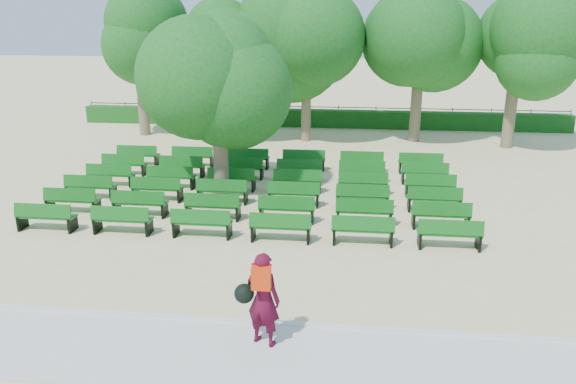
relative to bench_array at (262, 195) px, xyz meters
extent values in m
plane|color=beige|center=(1.22, -1.73, -0.09)|extent=(120.00, 120.00, 0.00)
cube|color=silver|center=(1.22, -9.13, -0.06)|extent=(30.00, 2.20, 0.06)
cube|color=silver|center=(1.22, -7.98, -0.04)|extent=(30.00, 0.12, 0.10)
cube|color=#155418|center=(1.22, 12.27, 0.36)|extent=(26.00, 0.70, 0.90)
cube|color=#105E17|center=(0.00, 0.01, 0.33)|extent=(1.66, 0.46, 0.06)
cube|color=#105E17|center=(0.00, -0.18, 0.56)|extent=(1.66, 0.13, 0.39)
cylinder|color=brown|center=(-1.29, -0.27, 1.29)|extent=(0.48, 0.48, 2.76)
ellipsoid|color=#185C1C|center=(-1.29, -0.27, 3.75)|extent=(3.91, 3.91, 3.52)
imported|color=#4A0A20|center=(1.41, -8.66, 0.89)|extent=(0.78, 0.65, 1.82)
cube|color=red|center=(1.41, -8.87, 1.41)|extent=(0.34, 0.17, 0.43)
sphere|color=black|center=(1.07, -8.72, 1.01)|extent=(0.36, 0.36, 0.36)
camera|label=1|loc=(2.88, -17.65, 5.88)|focal=35.00mm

